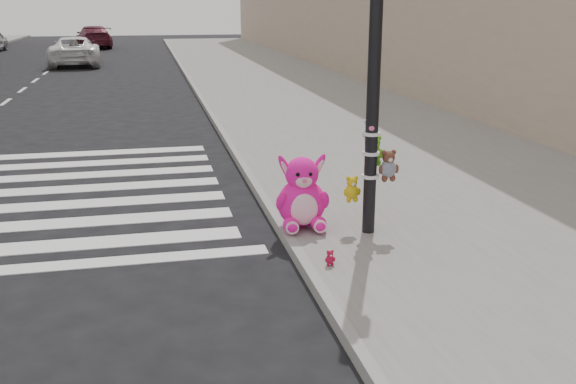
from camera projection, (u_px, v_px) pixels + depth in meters
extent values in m
plane|color=black|center=(174.00, 327.00, 6.19)|extent=(120.00, 120.00, 0.00)
cube|color=slate|center=(351.00, 121.00, 16.57)|extent=(7.00, 80.00, 0.14)
cube|color=gray|center=(218.00, 127.00, 15.86)|extent=(0.12, 80.00, 0.15)
cylinder|color=black|center=(374.00, 77.00, 7.81)|extent=(0.16, 0.16, 4.00)
cylinder|color=white|center=(370.00, 176.00, 8.16)|extent=(0.22, 0.22, 0.04)
cylinder|color=white|center=(371.00, 153.00, 8.08)|extent=(0.22, 0.22, 0.04)
cylinder|color=white|center=(372.00, 134.00, 8.01)|extent=(0.22, 0.22, 0.04)
ellipsoid|color=#FF159E|center=(291.00, 227.00, 8.27)|extent=(0.24, 0.36, 0.18)
ellipsoid|color=#FF159E|center=(319.00, 226.00, 8.32)|extent=(0.24, 0.36, 0.18)
ellipsoid|color=#FF159E|center=(302.00, 203.00, 8.49)|extent=(0.69, 0.60, 0.64)
ellipsoid|color=#F9BFD1|center=(304.00, 210.00, 8.29)|extent=(0.37, 0.15, 0.42)
sphere|color=#FF159E|center=(302.00, 174.00, 8.38)|extent=(0.48, 0.48, 0.44)
ellipsoid|color=#FF159E|center=(286.00, 169.00, 8.36)|extent=(0.31, 0.11, 0.44)
ellipsoid|color=#FF159E|center=(317.00, 168.00, 8.41)|extent=(0.31, 0.11, 0.44)
imported|color=white|center=(75.00, 51.00, 31.88)|extent=(2.65, 5.24, 1.42)
imported|color=#591928|center=(94.00, 37.00, 44.51)|extent=(2.94, 5.47, 1.51)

